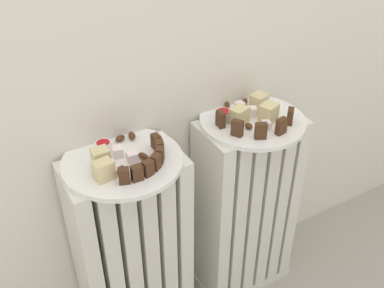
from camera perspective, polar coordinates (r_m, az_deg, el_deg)
The scene contains 37 objects.
radiator_left at distance 1.26m, azimuth -7.65°, elevation -14.02°, with size 0.30×0.17×0.62m.
radiator_right at distance 1.38m, azimuth 6.80°, elevation -8.35°, with size 0.30×0.17×0.62m.
plate_left at distance 1.04m, azimuth -8.95°, elevation -2.19°, with size 0.28×0.28×0.01m, color white.
plate_right at distance 1.20m, azimuth 7.80°, elevation 3.03°, with size 0.28×0.28×0.01m, color white.
dark_cake_slice_left_0 at distance 0.96m, azimuth -8.77°, elevation -4.08°, with size 0.02×0.02×0.04m, color #472B19.
dark_cake_slice_left_1 at distance 0.96m, azimuth -7.12°, elevation -3.75°, with size 0.02×0.02×0.04m, color #472B19.
dark_cake_slice_left_2 at distance 0.97m, azimuth -5.72°, elevation -3.12°, with size 0.02×0.02×0.04m, color #472B19.
dark_cake_slice_left_3 at distance 0.99m, azimuth -4.71°, elevation -2.30°, with size 0.02×0.02×0.04m, color #472B19.
dark_cake_slice_left_4 at distance 1.01m, azimuth -4.19°, elevation -1.39°, with size 0.02×0.02×0.04m, color #472B19.
dark_cake_slice_left_5 at distance 1.03m, azimuth -4.19°, elevation -0.49°, with size 0.02×0.02×0.04m, color #472B19.
dark_cake_slice_left_6 at distance 1.06m, azimuth -4.67°, elevation 0.32°, with size 0.02×0.02×0.04m, color #472B19.
marble_cake_slice_left_0 at distance 1.01m, azimuth -11.69°, elevation -1.88°, with size 0.04×0.03×0.05m, color beige.
marble_cake_slice_left_1 at distance 0.97m, azimuth -11.33°, elevation -3.35°, with size 0.04×0.03×0.04m, color beige.
turkish_delight_left_0 at distance 1.02m, azimuth -7.76°, elevation -1.69°, with size 0.02×0.02×0.02m, color white.
turkish_delight_left_1 at distance 1.04m, azimuth -9.57°, elevation -1.01°, with size 0.02×0.02×0.02m, color white.
medjool_date_left_0 at distance 1.10m, azimuth -7.78°, elevation 1.07°, with size 0.03×0.02×0.02m, color #4C2814.
medjool_date_left_1 at distance 1.03m, azimuth -6.31°, elevation -1.58°, with size 0.03×0.02×0.02m, color #4C2814.
medjool_date_left_2 at distance 0.99m, azimuth -9.21°, elevation -3.30°, with size 0.03×0.01×0.01m, color #4C2814.
medjool_date_left_3 at distance 1.10m, azimuth -9.28°, elevation 0.73°, with size 0.03×0.02×0.01m, color #4C2814.
jam_bowl_left at distance 1.07m, azimuth -11.36°, elevation -0.24°, with size 0.04×0.04×0.02m.
dark_cake_slice_right_0 at distance 1.14m, azimuth 3.72°, elevation 3.22°, with size 0.03×0.02×0.04m, color #472B19.
dark_cake_slice_right_1 at distance 1.10m, azimuth 5.87°, elevation 2.05°, with size 0.03×0.02×0.04m, color #472B19.
dark_cake_slice_right_2 at distance 1.10m, azimuth 8.89°, elevation 1.68°, with size 0.03×0.02×0.04m, color #472B19.
dark_cake_slice_right_3 at distance 1.13m, azimuth 11.46°, elevation 2.27°, with size 0.03×0.02×0.04m, color #472B19.
dark_cake_slice_right_4 at distance 1.18m, azimuth 12.57°, elevation 3.52°, with size 0.03×0.02×0.04m, color #472B19.
marble_cake_slice_right_0 at distance 1.16m, azimuth 6.11°, elevation 3.69°, with size 0.05×0.04×0.04m, color beige.
marble_cake_slice_right_1 at distance 1.24m, azimuth 8.65°, elevation 5.49°, with size 0.04×0.04×0.04m, color beige.
marble_cake_slice_right_2 at distance 1.17m, azimuth 9.85°, elevation 3.95°, with size 0.04×0.04×0.05m, color beige.
turkish_delight_right_0 at distance 1.20m, azimuth 7.76°, elevation 4.20°, with size 0.02×0.02×0.02m, color white.
turkish_delight_right_1 at distance 1.22m, azimuth 6.19°, elevation 4.86°, with size 0.02×0.02×0.02m, color white.
turkish_delight_right_2 at distance 1.15m, azimuth 9.56°, elevation 2.44°, with size 0.02×0.02×0.02m, color white.
medjool_date_right_0 at distance 1.23m, azimuth 10.56°, elevation 4.32°, with size 0.03×0.02×0.01m, color #4C2814.
medjool_date_right_1 at distance 1.24m, azimuth 4.56°, elevation 5.08°, with size 0.03×0.01×0.01m, color #4C2814.
medjool_date_right_2 at distance 1.25m, azimuth 6.83°, elevation 5.46°, with size 0.03×0.02×0.02m, color #4C2814.
medjool_date_right_3 at distance 1.14m, azimuth 7.34°, elevation 2.32°, with size 0.02×0.02×0.02m, color #4C2814.
jam_bowl_right at distance 1.18m, azimuth 4.11°, elevation 3.81°, with size 0.05×0.05×0.02m.
fork at distance 1.20m, azimuth 9.09°, elevation 3.42°, with size 0.05×0.09×0.00m.
Camera 1 is at (-0.46, -0.52, 1.23)m, focal length 41.29 mm.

